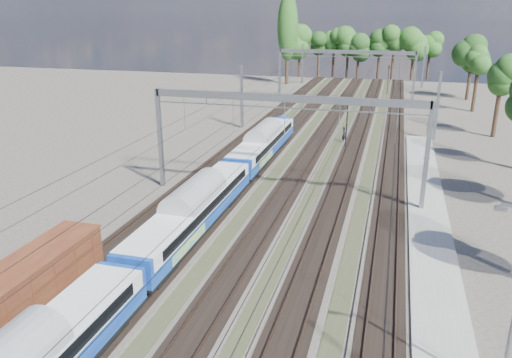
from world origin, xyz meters
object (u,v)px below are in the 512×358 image
(emu_train, at_px, (192,207))
(worker, at_px, (344,135))
(signal_near, at_px, (347,117))
(freight_boxcar, at_px, (14,295))
(signal_far, at_px, (388,76))

(emu_train, height_order, worker, emu_train)
(worker, bearing_deg, emu_train, 165.97)
(signal_near, bearing_deg, freight_boxcar, -84.08)
(freight_boxcar, distance_m, signal_near, 41.89)
(freight_boxcar, relative_size, signal_near, 2.06)
(worker, distance_m, signal_far, 39.58)
(emu_train, distance_m, signal_far, 70.28)
(freight_boxcar, relative_size, signal_far, 2.25)
(freight_boxcar, distance_m, worker, 44.25)
(freight_boxcar, xyz_separation_m, signal_far, (16.10, 81.86, 1.54))
(freight_boxcar, bearing_deg, signal_near, 72.58)
(emu_train, xyz_separation_m, signal_near, (8.03, 27.38, 1.43))
(signal_far, bearing_deg, worker, -107.71)
(signal_near, height_order, signal_far, signal_near)
(emu_train, distance_m, worker, 30.99)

